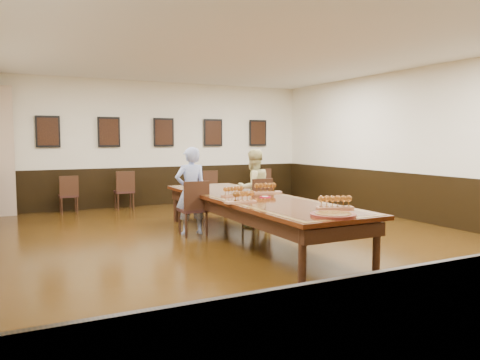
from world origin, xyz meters
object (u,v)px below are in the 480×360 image
person_man (191,191)px  carved_platter (333,215)px  chair_woman (256,203)px  conference_table (253,205)px  chair_man (193,208)px  spare_chair_b (124,190)px  person_woman (253,188)px  spare_chair_c (208,186)px  spare_chair_d (262,184)px  spare_chair_a (68,194)px

person_man → carved_platter: 3.28m
chair_woman → conference_table: bearing=52.6°
chair_man → spare_chair_b: bearing=-81.9°
spare_chair_b → person_man: bearing=98.1°
person_woman → conference_table: bearing=55.5°
spare_chair_c → person_woman: (-0.57, -3.66, 0.32)m
spare_chair_c → carved_platter: spare_chair_c is taller
chair_woman → spare_chair_d: (2.11, 3.55, -0.03)m
spare_chair_c → person_man: size_ratio=0.56×
spare_chair_a → conference_table: spare_chair_a is taller
conference_table → person_man: bearing=126.2°
person_woman → spare_chair_d: bearing=-128.1°
spare_chair_b → carved_platter: size_ratio=1.46×
chair_man → person_man: bearing=-90.0°
spare_chair_a → carved_platter: (2.39, -6.77, 0.33)m
person_woman → carved_platter: person_woman is taller
chair_man → spare_chair_b: chair_man is taller
spare_chair_b → person_woman: person_woman is taller
chair_woman → person_man: (-1.35, -0.01, 0.30)m
spare_chair_a → chair_woman: bearing=130.7°
spare_chair_c → spare_chair_a: bearing=7.8°
person_woman → chair_woman: bearing=90.0°
spare_chair_a → spare_chair_c: 3.62m
spare_chair_a → conference_table: (2.43, -4.57, 0.17)m
spare_chair_d → conference_table: spare_chair_d is taller
chair_woman → spare_chair_b: (-1.75, 3.56, -0.01)m
spare_chair_a → person_man: 3.96m
spare_chair_b → person_man: 3.61m
chair_woman → spare_chair_d: size_ratio=1.08×
spare_chair_a → person_man: (1.70, -3.56, 0.35)m
chair_woman → spare_chair_c: 3.81m
chair_woman → conference_table: 1.20m
chair_woman → person_man: 1.39m
person_woman → person_man: bearing=-1.4°
chair_woman → spare_chair_d: chair_woman is taller
chair_woman → spare_chair_b: bearing=-70.1°
spare_chair_d → person_man: bearing=59.5°
carved_platter → person_man: bearing=102.3°
spare_chair_d → person_man: person_man is taller
chair_man → spare_chair_b: (-0.40, 3.68, -0.02)m
spare_chair_c → conference_table: spare_chair_c is taller
chair_woman → spare_chair_c: size_ratio=1.10×
conference_table → person_woman: bearing=61.8°
spare_chair_a → chair_man: bearing=114.8°
spare_chair_b → spare_chair_a: bearing=2.4°
spare_chair_c → spare_chair_d: size_ratio=0.98×
spare_chair_a → spare_chair_b: 1.30m
spare_chair_a → person_woman: 4.60m
chair_man → spare_chair_c: bearing=-114.3°
chair_woman → spare_chair_c: (0.56, 3.77, -0.05)m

